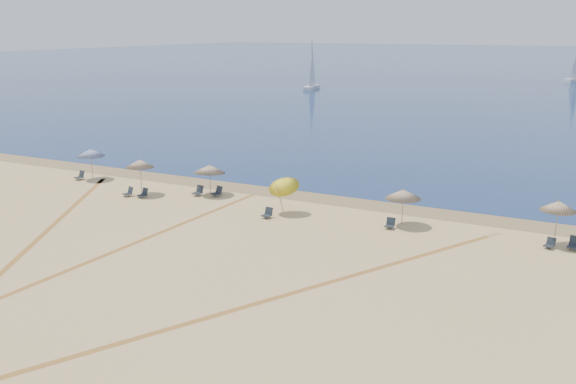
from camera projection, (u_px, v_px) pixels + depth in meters
name	position (u px, v px, depth m)	size (l,w,h in m)	color
ground	(53.00, 347.00, 23.38)	(160.00, 160.00, 0.00)	tan
ocean	(546.00, 61.00, 218.06)	(500.00, 500.00, 0.00)	#0C2151
wet_sand	(313.00, 197.00, 44.14)	(500.00, 500.00, 0.00)	olive
umbrella_0	(91.00, 153.00, 48.79)	(2.18, 2.18, 2.46)	gray
umbrella_1	(140.00, 163.00, 44.26)	(2.02, 2.04, 2.61)	gray
umbrella_2	(209.00, 169.00, 44.32)	(2.31, 2.34, 2.22)	gray
umbrella_3	(283.00, 183.00, 39.72)	(2.02, 2.06, 2.69)	gray
umbrella_4	(403.00, 194.00, 37.35)	(2.16, 2.16, 2.30)	gray
umbrella_5	(558.00, 206.00, 33.83)	(1.94, 1.94, 2.59)	gray
chair_0	(80.00, 176.00, 49.02)	(0.71, 0.79, 0.70)	black
chair_1	(129.00, 192.00, 44.21)	(0.74, 0.80, 0.66)	black
chair_2	(143.00, 193.00, 43.83)	(0.72, 0.79, 0.68)	black
chair_3	(198.00, 191.00, 44.40)	(0.72, 0.80, 0.72)	black
chair_4	(217.00, 192.00, 44.15)	(0.81, 0.88, 0.73)	black
chair_5	(268.00, 213.00, 39.19)	(0.61, 0.70, 0.66)	black
chair_6	(390.00, 224.00, 37.14)	(0.54, 0.63, 0.64)	black
chair_7	(550.00, 244.00, 33.79)	(0.65, 0.70, 0.59)	black
chair_8	(574.00, 244.00, 33.59)	(0.73, 0.81, 0.73)	black
sailboat_2	(312.00, 75.00, 119.65)	(2.38, 6.33, 9.20)	white
tire_tracks	(144.00, 255.00, 32.82)	(55.49, 39.73, 0.00)	tan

